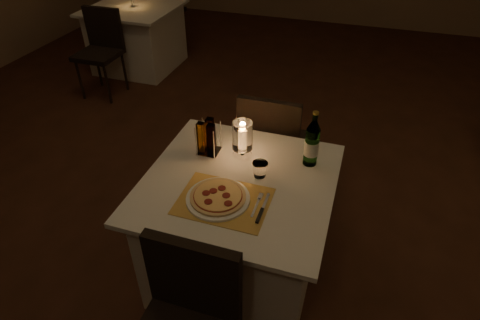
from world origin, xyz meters
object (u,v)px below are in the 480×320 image
(chair_near, at_px, (186,317))
(tumbler, at_px, (260,169))
(main_table, at_px, (239,228))
(plate, at_px, (218,198))
(hurricane_candle, at_px, (242,137))
(pizza, at_px, (218,196))
(water_bottle, at_px, (312,144))
(chair_far, at_px, (271,139))
(neighbor_table_left, at_px, (138,37))

(chair_near, bearing_deg, tumbler, 83.15)
(main_table, relative_size, plate, 3.12)
(main_table, bearing_deg, hurricane_candle, 103.03)
(chair_near, distance_m, pizza, 0.58)
(water_bottle, relative_size, hurricane_candle, 1.49)
(chair_far, height_order, tumbler, chair_far)
(main_table, xyz_separation_m, chair_far, (-0.00, 0.71, 0.18))
(plate, height_order, neighbor_table_left, plate)
(chair_near, distance_m, tumbler, 0.83)
(chair_near, xyz_separation_m, hurricane_candle, (-0.05, 0.93, 0.32))
(main_table, height_order, pizza, pizza)
(water_bottle, xyz_separation_m, hurricane_candle, (-0.38, -0.05, -0.00))
(water_bottle, bearing_deg, hurricane_candle, -172.60)
(tumbler, distance_m, water_bottle, 0.32)
(chair_far, height_order, water_bottle, water_bottle)
(chair_near, distance_m, plate, 0.57)
(water_bottle, bearing_deg, chair_far, 126.30)
(tumbler, xyz_separation_m, neighbor_table_left, (-2.27, 2.57, -0.41))
(tumbler, relative_size, water_bottle, 0.26)
(main_table, bearing_deg, neighbor_table_left, 129.47)
(tumbler, bearing_deg, neighbor_table_left, 131.45)
(chair_far, distance_m, tumbler, 0.69)
(plate, bearing_deg, main_table, 74.48)
(chair_far, relative_size, hurricane_candle, 4.06)
(chair_far, relative_size, plate, 2.81)
(neighbor_table_left, bearing_deg, plate, -53.02)
(main_table, height_order, chair_far, chair_far)
(pizza, distance_m, hurricane_candle, 0.41)
(hurricane_candle, xyz_separation_m, neighbor_table_left, (-2.12, 2.42, -0.50))
(chair_far, bearing_deg, tumbler, -81.63)
(plate, bearing_deg, neighbor_table_left, 126.98)
(main_table, xyz_separation_m, plate, (-0.05, -0.18, 0.38))
(hurricane_candle, relative_size, neighbor_table_left, 0.22)
(chair_far, bearing_deg, chair_near, -90.00)
(chair_near, bearing_deg, pizza, 95.35)
(plate, distance_m, hurricane_candle, 0.41)
(main_table, bearing_deg, plate, -105.52)
(plate, bearing_deg, chair_far, 86.80)
(main_table, bearing_deg, chair_far, 90.00)
(chair_far, height_order, plate, chair_far)
(plate, relative_size, hurricane_candle, 1.44)
(plate, height_order, tumbler, tumbler)
(main_table, relative_size, chair_near, 1.11)
(neighbor_table_left, bearing_deg, main_table, -50.53)
(chair_far, relative_size, tumbler, 10.64)
(water_bottle, height_order, neighbor_table_left, water_bottle)
(main_table, xyz_separation_m, hurricane_candle, (-0.05, 0.22, 0.50))
(chair_far, xyz_separation_m, hurricane_candle, (-0.05, -0.50, 0.32))
(main_table, bearing_deg, tumbler, 37.40)
(neighbor_table_left, bearing_deg, hurricane_candle, -48.78)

